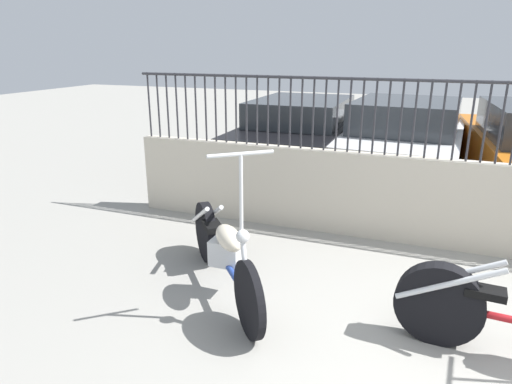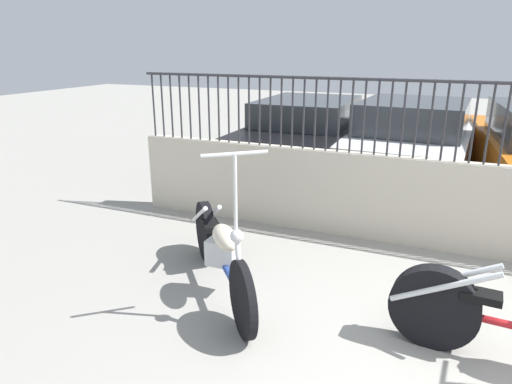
{
  "view_description": "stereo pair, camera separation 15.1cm",
  "coord_description": "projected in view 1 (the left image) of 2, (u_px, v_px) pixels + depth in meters",
  "views": [
    {
      "loc": [
        -0.67,
        -2.74,
        2.23
      ],
      "look_at": [
        -2.39,
        1.68,
        0.7
      ],
      "focal_mm": 32.0,
      "sensor_mm": 36.0,
      "label": 1
    },
    {
      "loc": [
        -0.53,
        -2.68,
        2.23
      ],
      "look_at": [
        -2.39,
        1.68,
        0.7
      ],
      "focal_mm": 32.0,
      "sensor_mm": 36.0,
      "label": 2
    }
  ],
  "objects": [
    {
      "name": "fence_railing",
      "position": [
        503.0,
        113.0,
        4.68
      ],
      "size": [
        8.71,
        0.04,
        0.86
      ],
      "color": "#2D2D33",
      "rests_on": "low_wall"
    },
    {
      "name": "car_black",
      "position": [
        303.0,
        132.0,
        8.65
      ],
      "size": [
        1.8,
        4.43,
        1.3
      ],
      "rotation": [
        0.0,
        0.0,
        1.58
      ],
      "color": "black",
      "rests_on": "ground_plane"
    },
    {
      "name": "car_white",
      "position": [
        405.0,
        138.0,
        7.97
      ],
      "size": [
        2.08,
        4.27,
        1.36
      ],
      "rotation": [
        0.0,
        0.0,
        1.51
      ],
      "color": "black",
      "rests_on": "ground_plane"
    },
    {
      "name": "motorcycle_blue",
      "position": [
        222.0,
        248.0,
        4.3
      ],
      "size": [
        1.45,
        1.67,
        1.48
      ],
      "rotation": [
        0.0,
        0.0,
        -0.86
      ],
      "color": "black",
      "rests_on": "ground_plane"
    },
    {
      "name": "low_wall",
      "position": [
        487.0,
        209.0,
        5.01
      ],
      "size": [
        8.71,
        0.18,
        1.03
      ],
      "color": "beige",
      "rests_on": "ground_plane"
    }
  ]
}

